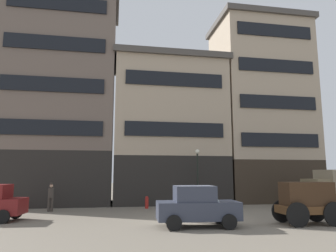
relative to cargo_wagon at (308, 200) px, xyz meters
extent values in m
plane|color=slate|center=(-5.00, 1.85, -1.15)|extent=(120.00, 120.00, 0.00)
cube|color=black|center=(-13.67, 12.01, 0.86)|extent=(8.62, 5.83, 4.01)
cube|color=#66564C|center=(-13.67, 12.01, 9.22)|extent=(8.62, 5.83, 12.70)
cube|color=#47423D|center=(-13.67, 12.01, 15.82)|extent=(9.12, 6.33, 0.50)
cube|color=black|center=(-13.67, 9.03, 4.45)|extent=(7.24, 0.12, 1.10)
cube|color=black|center=(-13.67, 9.03, 7.63)|extent=(7.24, 0.12, 1.10)
cube|color=black|center=(-13.67, 9.03, 10.80)|extent=(7.24, 0.12, 1.10)
cube|color=black|center=(-13.67, 9.03, 13.98)|extent=(7.24, 0.12, 1.10)
cube|color=black|center=(-4.67, 12.01, 0.71)|extent=(9.09, 5.83, 3.71)
cube|color=tan|center=(-4.67, 12.01, 6.52)|extent=(9.09, 5.83, 7.92)
cube|color=#47423D|center=(-4.67, 12.01, 10.73)|extent=(9.59, 6.33, 0.50)
cube|color=black|center=(-4.67, 9.03, 4.54)|extent=(7.64, 0.12, 1.10)
cube|color=black|center=(-4.67, 9.03, 8.50)|extent=(7.64, 0.12, 1.10)
cube|color=#33281E|center=(4.00, 12.01, 0.58)|extent=(7.94, 5.83, 3.46)
cube|color=tan|center=(4.00, 12.01, 8.56)|extent=(7.94, 5.83, 12.50)
cube|color=#47423D|center=(4.00, 12.01, 15.06)|extent=(8.44, 6.33, 0.50)
cube|color=black|center=(4.00, 9.03, 3.88)|extent=(6.67, 0.12, 1.10)
cube|color=black|center=(4.00, 9.03, 7.00)|extent=(6.67, 0.12, 1.10)
cube|color=black|center=(4.00, 9.03, 10.13)|extent=(6.67, 0.12, 1.10)
cube|color=black|center=(4.00, 9.03, 13.25)|extent=(6.67, 0.12, 1.10)
cube|color=brown|center=(-0.05, 0.00, -0.45)|extent=(2.75, 1.41, 0.36)
cube|color=#3D2819|center=(-0.05, 0.00, 0.28)|extent=(2.34, 1.20, 1.10)
cube|color=brown|center=(1.10, -0.04, 0.03)|extent=(0.44, 1.06, 0.50)
cylinder|color=black|center=(0.88, 0.67, -0.60)|extent=(1.10, 0.12, 1.10)
cylinder|color=black|center=(0.82, -0.74, -0.60)|extent=(1.10, 0.12, 1.10)
cylinder|color=black|center=(-0.92, 0.75, -0.60)|extent=(1.10, 0.12, 1.10)
cylinder|color=black|center=(-0.98, -0.67, -0.60)|extent=(1.10, 0.12, 1.10)
cube|color=#7A6B4C|center=(4.11, 4.93, 0.12)|extent=(1.48, 1.77, 1.50)
cube|color=#7A6B4C|center=(3.41, 4.90, -0.18)|extent=(0.97, 1.49, 0.80)
cube|color=silver|center=(3.66, 4.91, 0.37)|extent=(0.26, 1.37, 0.64)
cylinder|color=black|center=(3.71, 3.96, -0.73)|extent=(0.85, 0.26, 0.84)
cylinder|color=black|center=(3.62, 5.86, -0.73)|extent=(0.85, 0.26, 0.84)
cube|color=#333847|center=(-5.38, 0.24, -0.42)|extent=(3.78, 1.81, 0.80)
cube|color=#333847|center=(-5.53, 0.25, 0.33)|extent=(1.88, 1.54, 0.70)
cube|color=silver|center=(-4.68, 0.20, 0.20)|extent=(0.41, 1.33, 0.56)
cylinder|color=black|center=(-4.13, 1.01, -0.82)|extent=(0.67, 0.22, 0.66)
cylinder|color=black|center=(-4.23, -0.66, -0.82)|extent=(0.67, 0.22, 0.66)
cylinder|color=black|center=(-6.53, 1.15, -0.82)|extent=(0.67, 0.22, 0.66)
cylinder|color=black|center=(-6.63, -0.53, -0.82)|extent=(0.67, 0.22, 0.66)
cylinder|color=black|center=(-14.40, 2.71, -0.82)|extent=(0.67, 0.22, 0.66)
cylinder|color=black|center=(-14.29, 4.38, -0.82)|extent=(0.67, 0.22, 0.66)
cylinder|color=#38332D|center=(-13.19, 7.27, -0.72)|extent=(0.16, 0.16, 0.85)
cylinder|color=#38332D|center=(-12.99, 7.27, -0.72)|extent=(0.16, 0.16, 0.85)
cylinder|color=#38332D|center=(-13.09, 7.27, 0.01)|extent=(0.50, 0.50, 0.62)
sphere|color=tan|center=(-13.09, 7.27, 0.45)|extent=(0.22, 0.22, 0.22)
cylinder|color=#38332D|center=(-13.09, 7.27, 0.55)|extent=(0.28, 0.28, 0.02)
cylinder|color=#38332D|center=(-13.09, 7.27, 0.60)|extent=(0.18, 0.18, 0.09)
cylinder|color=black|center=(-3.22, 8.07, 0.75)|extent=(0.12, 0.12, 3.80)
sphere|color=silver|center=(-3.22, 8.07, 2.81)|extent=(0.32, 0.32, 0.32)
cylinder|color=maroon|center=(-6.90, 7.92, -0.80)|extent=(0.24, 0.24, 0.70)
sphere|color=maroon|center=(-6.90, 7.92, -0.43)|extent=(0.22, 0.22, 0.22)
camera|label=1|loc=(-9.19, -13.72, 1.27)|focal=32.96mm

